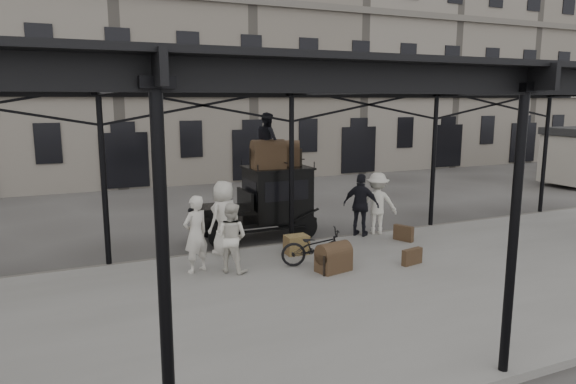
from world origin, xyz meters
The scene contains 18 objects.
ground centered at (0.00, 0.00, 0.00)m, with size 120.00×120.00×0.00m, color #383533.
platform centered at (0.00, -2.00, 0.07)m, with size 28.00×8.00×0.15m, color slate.
canopy centered at (0.00, -1.72, 4.60)m, with size 22.50×9.00×4.74m.
building_frontage centered at (0.00, 18.00, 7.00)m, with size 64.00×8.00×14.00m, color slate.
taxi centered at (-0.22, 3.28, 1.20)m, with size 3.65×1.55×2.18m.
porter_left centered at (-3.13, 0.55, 1.07)m, with size 0.67×0.44×1.85m, color beige.
porter_midleft centered at (-2.37, 0.22, 0.99)m, with size 0.81×0.63×1.67m, color silver.
porter_centre centered at (-2.08, 1.73, 1.13)m, with size 0.96×0.62×1.96m, color beige.
porter_official centered at (2.20, 1.80, 1.09)m, with size 1.10×0.46×1.88m, color black.
porter_right centered at (2.76, 1.80, 1.09)m, with size 1.22×0.70×1.88m, color silver.
bicycle centered at (-0.30, -0.20, 0.62)m, with size 0.62×1.78×0.93m, color black.
porter_roof centered at (-0.25, 3.18, 3.01)m, with size 0.80×0.63×1.65m, color black.
steamer_trunk_roof_near centered at (-0.30, 3.03, 2.54)m, with size 0.97×0.60×0.71m, color #473221, non-canonical shape.
steamer_trunk_roof_far centered at (0.45, 3.48, 2.50)m, with size 0.88×0.54×0.65m, color #473221, non-canonical shape.
steamer_trunk_platform centered at (-0.13, -0.74, 0.44)m, with size 0.80×0.49×0.59m, color #473221, non-canonical shape.
wicker_hamper centered at (-0.35, 0.89, 0.40)m, with size 0.60×0.45×0.50m, color olive.
suitcase_upright centered at (3.03, 0.80, 0.38)m, with size 0.15×0.60×0.45m, color #473221.
suitcase_flat centered at (1.90, -1.09, 0.35)m, with size 0.60×0.15×0.40m, color #473221.
Camera 1 is at (-5.89, -11.04, 4.18)m, focal length 32.00 mm.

